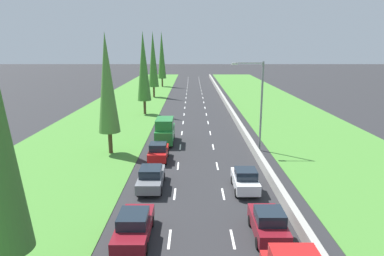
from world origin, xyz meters
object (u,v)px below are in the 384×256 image
Objects in this scene: maroon_hatchback_right_lane at (267,223)px; poplar_tree_fifth at (160,55)px; maroon_sedan_left_lane at (133,226)px; street_light_mast at (257,100)px; poplar_tree_third at (142,67)px; green_van_left_lane at (164,131)px; poplar_tree_second at (106,84)px; poplar_tree_fourth at (152,60)px; grey_sedan_left_lane at (150,177)px; white_hatchback_right_lane at (244,180)px; red_hatchback_left_lane at (157,152)px.

maroon_hatchback_right_lane is 0.27× the size of poplar_tree_fifth.
poplar_tree_fifth reaches higher than maroon_sedan_left_lane.
street_light_mast reaches higher than maroon_hatchback_right_lane.
poplar_tree_fifth reaches higher than poplar_tree_third.
maroon_hatchback_right_lane is 20.57m from green_van_left_lane.
street_light_mast reaches higher than green_van_left_lane.
poplar_tree_second is at bearing 107.29° from maroon_sedan_left_lane.
maroon_sedan_left_lane is 0.92× the size of green_van_left_lane.
poplar_tree_third is 18.87m from poplar_tree_fourth.
grey_sedan_left_lane is 10.10m from maroon_hatchback_right_lane.
poplar_tree_second reaches higher than white_hatchback_right_lane.
poplar_tree_second is 58.95m from poplar_tree_fifth.
poplar_tree_third is (-11.66, 36.01, 6.58)m from maroon_hatchback_right_lane.
maroon_hatchback_right_lane and white_hatchback_right_lane have the same top height.
poplar_tree_third is 38.51m from poplar_tree_fifth.
red_hatchback_left_lane is 11.13m from street_light_mast.
poplar_tree_third is at bearing 104.88° from green_van_left_lane.
grey_sedan_left_lane is 14.31m from street_light_mast.
red_hatchback_left_lane is at bearing 90.55° from grey_sedan_left_lane.
green_van_left_lane is 8.41m from poplar_tree_second.
poplar_tree_third is at bearing 96.66° from maroon_sedan_left_lane.
green_van_left_lane is 10.63m from street_light_mast.
grey_sedan_left_lane is 0.33× the size of poplar_tree_fourth.
grey_sedan_left_lane is 0.92× the size of green_van_left_lane.
grey_sedan_left_lane is at bearing 89.17° from maroon_sedan_left_lane.
maroon_hatchback_right_lane is (7.38, -13.37, 0.00)m from red_hatchback_left_lane.
poplar_tree_fourth is at bearing 102.58° from maroon_hatchback_right_lane.
white_hatchback_right_lane is 0.33× the size of poplar_tree_second.
grey_sedan_left_lane is at bearing -89.45° from red_hatchback_left_lane.
poplar_tree_second is (-12.02, 9.13, 6.11)m from white_hatchback_right_lane.
poplar_tree_fourth reaches higher than green_van_left_lane.
street_light_mast is (9.76, 16.81, 4.42)m from maroon_sedan_left_lane.
maroon_hatchback_right_lane is (7.42, 0.26, 0.02)m from maroon_sedan_left_lane.
red_hatchback_left_lane is (-0.06, 6.41, 0.02)m from grey_sedan_left_lane.
poplar_tree_fifth is at bearing 93.61° from maroon_sedan_left_lane.
poplar_tree_second is at bearing -176.18° from street_light_mast.
green_van_left_lane is at bearing 118.23° from white_hatchback_right_lane.
green_van_left_lane is at bearing 164.19° from street_light_mast.
poplar_tree_third is at bearing 110.97° from white_hatchback_right_lane.
white_hatchback_right_lane is 0.27× the size of poplar_tree_fifth.
poplar_tree_second is at bearing 120.28° from grey_sedan_left_lane.
poplar_tree_second is 0.93× the size of poplar_tree_third.
grey_sedan_left_lane is 12.31m from green_van_left_lane.
poplar_tree_second is 39.31m from poplar_tree_fourth.
green_van_left_lane reaches higher than red_hatchback_left_lane.
poplar_tree_second is 0.82× the size of poplar_tree_fifth.
poplar_tree_second reaches higher than green_van_left_lane.
white_hatchback_right_lane is 50.36m from poplar_tree_fourth.
red_hatchback_left_lane and maroon_hatchback_right_lane have the same top height.
maroon_sedan_left_lane is 1.15× the size of red_hatchback_left_lane.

